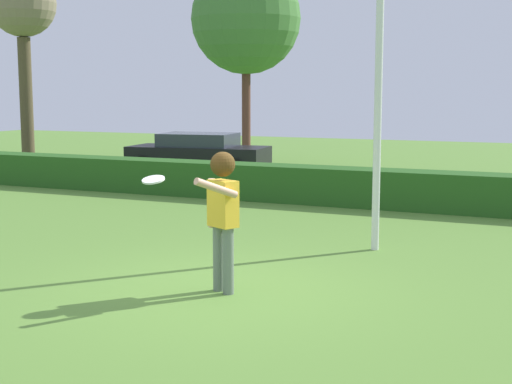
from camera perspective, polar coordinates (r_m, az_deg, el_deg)
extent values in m
plane|color=#5C8A35|center=(9.40, -3.06, -7.70)|extent=(60.00, 60.00, 0.00)
cylinder|color=slate|center=(9.19, -2.17, -5.35)|extent=(0.14, 0.14, 0.84)
cylinder|color=slate|center=(9.35, -2.92, -5.13)|extent=(0.14, 0.14, 0.84)
cube|color=yellow|center=(9.14, -2.57, -0.90)|extent=(0.44, 0.36, 0.58)
cylinder|color=tan|center=(8.75, -3.10, 0.30)|extent=(0.35, 0.59, 0.30)
cylinder|color=tan|center=(9.33, -3.45, -0.85)|extent=(0.09, 0.09, 0.62)
sphere|color=tan|center=(9.08, -2.59, 1.97)|extent=(0.22, 0.22, 0.22)
sphere|color=#4A3213|center=(9.08, -2.59, 2.16)|extent=(0.31, 0.31, 0.31)
cylinder|color=white|center=(8.73, -7.95, 0.95)|extent=(0.27, 0.27, 0.09)
cylinder|color=silver|center=(11.72, 9.53, 11.72)|extent=(0.12, 0.12, 6.67)
cube|color=#26581C|center=(16.30, 9.20, 0.30)|extent=(27.21, 0.90, 0.83)
cube|color=black|center=(22.61, -4.47, 2.85)|extent=(4.38, 2.22, 0.55)
cube|color=#2D333D|center=(22.58, -4.48, 4.05)|extent=(2.38, 1.83, 0.40)
cylinder|color=black|center=(22.95, -0.26, 2.26)|extent=(0.61, 0.18, 0.60)
cylinder|color=black|center=(21.34, -1.61, 1.84)|extent=(0.61, 0.18, 0.60)
cylinder|color=black|center=(23.98, -7.00, 2.44)|extent=(0.61, 0.18, 0.60)
cylinder|color=black|center=(22.45, -8.75, 2.04)|extent=(0.61, 0.18, 0.60)
cylinder|color=brown|center=(26.21, -17.35, 6.66)|extent=(0.43, 0.43, 4.31)
sphere|color=#817359|center=(26.37, -17.64, 13.78)|extent=(2.24, 2.24, 2.24)
cylinder|color=brown|center=(25.72, -0.76, 6.47)|extent=(0.30, 0.30, 3.84)
sphere|color=#447A36|center=(25.83, -0.78, 13.25)|extent=(3.76, 3.76, 3.76)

